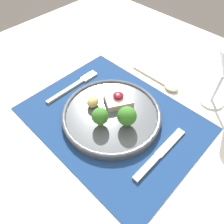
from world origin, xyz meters
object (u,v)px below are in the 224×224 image
(dinner_plate, at_px, (112,113))
(knife, at_px, (157,157))
(spoon, at_px, (165,84))
(fork, at_px, (76,84))

(dinner_plate, height_order, knife, dinner_plate)
(knife, relative_size, spoon, 1.09)
(dinner_plate, height_order, spoon, dinner_plate)
(fork, bearing_deg, spoon, 43.13)
(fork, bearing_deg, dinner_plate, -6.03)
(knife, height_order, spoon, spoon)
(dinner_plate, xyz_separation_m, fork, (-0.17, 0.01, -0.01))
(fork, distance_m, spoon, 0.28)
(dinner_plate, bearing_deg, knife, -5.21)
(fork, relative_size, spoon, 1.09)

